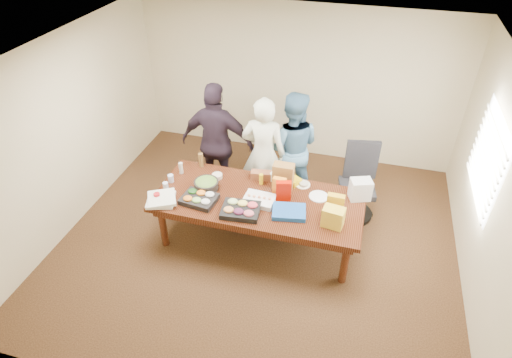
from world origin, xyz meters
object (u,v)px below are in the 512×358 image
(conference_table, at_px, (259,220))
(sheet_cake, at_px, (259,200))
(office_chair, at_px, (357,186))
(person_right, at_px, (291,147))
(person_center, at_px, (263,154))
(salad_bowl, at_px, (206,185))

(conference_table, xyz_separation_m, sheet_cake, (0.02, -0.06, 0.41))
(office_chair, xyz_separation_m, sheet_cake, (-1.24, -0.96, 0.21))
(conference_table, relative_size, sheet_cake, 6.92)
(conference_table, height_order, person_right, person_right)
(conference_table, height_order, person_center, person_center)
(conference_table, height_order, office_chair, office_chair)
(sheet_cake, distance_m, salad_bowl, 0.79)
(person_right, height_order, salad_bowl, person_right)
(person_center, height_order, sheet_cake, person_center)
(person_center, bearing_deg, conference_table, 97.42)
(conference_table, distance_m, salad_bowl, 0.88)
(conference_table, relative_size, office_chair, 2.44)
(office_chair, height_order, person_right, person_right)
(conference_table, distance_m, sheet_cake, 0.42)
(office_chair, bearing_deg, sheet_cake, -153.05)
(person_center, xyz_separation_m, salad_bowl, (-0.60, -0.81, -0.11))
(office_chair, height_order, salad_bowl, office_chair)
(person_center, distance_m, salad_bowl, 1.02)
(person_right, bearing_deg, person_center, 34.65)
(person_center, bearing_deg, office_chair, 178.75)
(person_right, xyz_separation_m, sheet_cake, (-0.18, -1.22, -0.12))
(salad_bowl, bearing_deg, conference_table, -3.03)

